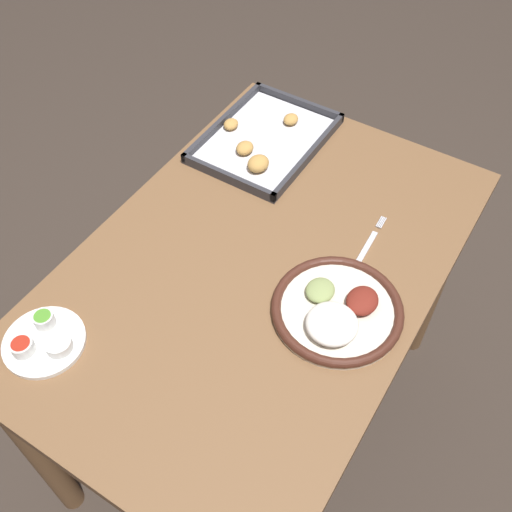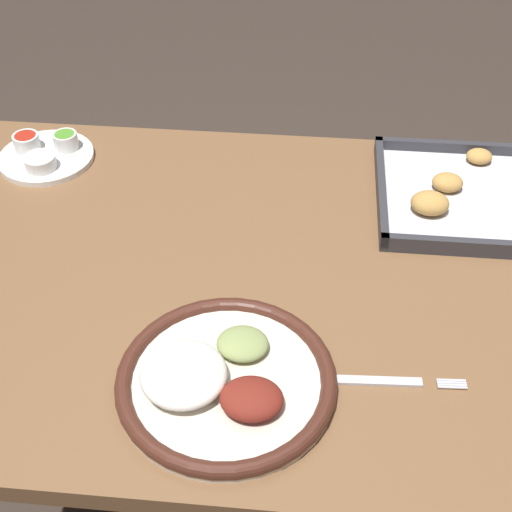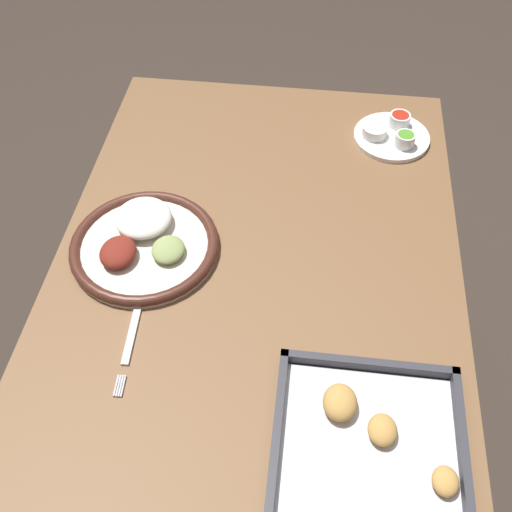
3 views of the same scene
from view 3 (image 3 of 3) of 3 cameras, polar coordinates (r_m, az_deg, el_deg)
name	(u,v)px [view 3 (image 3 of 3)]	position (r m, az deg, el deg)	size (l,w,h in m)	color
ground_plane	(256,443)	(1.69, -0.03, -17.42)	(8.00, 8.00, 0.00)	#382D26
dining_table	(256,313)	(1.14, -0.04, -5.47)	(1.08, 0.71, 0.75)	brown
dinner_plate	(144,242)	(1.07, -10.63, 1.27)	(0.26, 0.26, 0.05)	beige
fork	(133,331)	(0.98, -11.68, -7.02)	(0.21, 0.02, 0.00)	silver
saucer_plate	(392,134)	(1.31, 12.78, 11.27)	(0.16, 0.16, 0.04)	white
baking_tray	(368,474)	(0.86, 10.62, -19.77)	(0.35, 0.27, 0.04)	#333338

